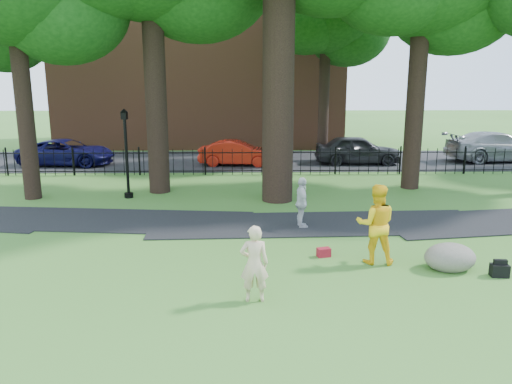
{
  "coord_description": "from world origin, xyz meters",
  "views": [
    {
      "loc": [
        -1.16,
        -10.61,
        4.31
      ],
      "look_at": [
        -0.88,
        2.0,
        1.45
      ],
      "focal_mm": 35.0,
      "sensor_mm": 36.0,
      "label": 1
    }
  ],
  "objects_px": {
    "boulder": "(450,255)",
    "red_sedan": "(237,153)",
    "lamppost": "(126,155)",
    "man": "(376,224)",
    "woman": "(254,264)"
  },
  "relations": [
    {
      "from": "boulder",
      "to": "red_sedan",
      "type": "relative_size",
      "value": 0.3
    },
    {
      "from": "red_sedan",
      "to": "lamppost",
      "type": "bearing_deg",
      "value": 155.02
    },
    {
      "from": "man",
      "to": "red_sedan",
      "type": "relative_size",
      "value": 0.5
    },
    {
      "from": "boulder",
      "to": "lamppost",
      "type": "xyz_separation_m",
      "value": [
        -9.06,
        7.36,
        1.27
      ]
    },
    {
      "from": "man",
      "to": "boulder",
      "type": "xyz_separation_m",
      "value": [
        1.64,
        -0.48,
        -0.62
      ]
    },
    {
      "from": "woman",
      "to": "man",
      "type": "relative_size",
      "value": 0.81
    },
    {
      "from": "boulder",
      "to": "man",
      "type": "bearing_deg",
      "value": 163.76
    },
    {
      "from": "man",
      "to": "lamppost",
      "type": "bearing_deg",
      "value": -35.58
    },
    {
      "from": "man",
      "to": "lamppost",
      "type": "xyz_separation_m",
      "value": [
        -7.43,
        6.88,
        0.65
      ]
    },
    {
      "from": "woman",
      "to": "lamppost",
      "type": "height_order",
      "value": "lamppost"
    },
    {
      "from": "red_sedan",
      "to": "woman",
      "type": "bearing_deg",
      "value": -173.51
    },
    {
      "from": "boulder",
      "to": "lamppost",
      "type": "height_order",
      "value": "lamppost"
    },
    {
      "from": "man",
      "to": "red_sedan",
      "type": "bearing_deg",
      "value": -68.58
    },
    {
      "from": "woman",
      "to": "red_sedan",
      "type": "distance_m",
      "value": 15.92
    },
    {
      "from": "lamppost",
      "to": "red_sedan",
      "type": "relative_size",
      "value": 0.85
    }
  ]
}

